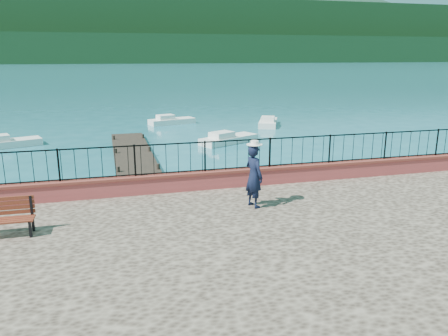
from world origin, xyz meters
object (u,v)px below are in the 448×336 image
boat_4 (172,119)px  boat_5 (268,120)px  person (254,176)px  boat_3 (8,140)px  boat_2 (229,137)px

boat_4 → boat_5: 7.70m
person → boat_5: size_ratio=0.49×
person → boat_3: 19.82m
boat_4 → boat_5: same height
boat_2 → boat_4: size_ratio=1.08×
boat_2 → boat_3: 13.41m
boat_3 → boat_4: same height
person → boat_5: person is taller
person → boat_5: (8.38, 20.83, -1.70)m
boat_5 → boat_3: bearing=125.0°
boat_3 → boat_5: (18.11, 3.65, 0.00)m
boat_3 → boat_5: size_ratio=1.01×
person → boat_5: bearing=-40.8°
person → boat_3: (-9.74, 17.18, -1.70)m
boat_2 → boat_4: bearing=77.9°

